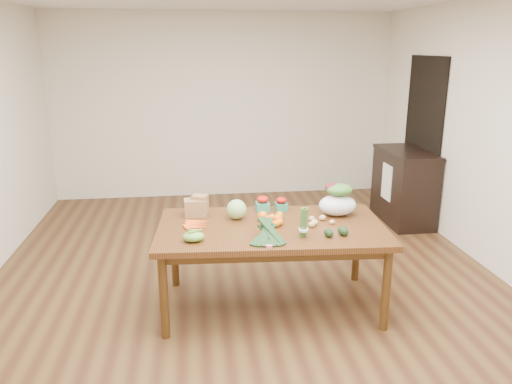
{
  "coord_description": "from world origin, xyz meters",
  "views": [
    {
      "loc": [
        -0.48,
        -4.45,
        2.21
      ],
      "look_at": [
        0.1,
        0.0,
        0.89
      ],
      "focal_mm": 35.0,
      "sensor_mm": 36.0,
      "label": 1
    }
  ],
  "objects": [
    {
      "name": "potato_d",
      "position": [
        0.52,
        -0.47,
        0.77
      ],
      "size": [
        0.05,
        0.05,
        0.05
      ],
      "primitive_type": "ellipsoid",
      "color": "tan",
      "rests_on": "dining_table"
    },
    {
      "name": "orange_a",
      "position": [
        0.1,
        -0.41,
        0.8
      ],
      "size": [
        0.09,
        0.09,
        0.09
      ],
      "primitive_type": "sphere",
      "color": "#E1590D",
      "rests_on": "dining_table"
    },
    {
      "name": "potato_a",
      "position": [
        0.52,
        -0.57,
        0.77
      ],
      "size": [
        0.06,
        0.05,
        0.05
      ],
      "primitive_type": "ellipsoid",
      "color": "#DECE80",
      "rests_on": "dining_table"
    },
    {
      "name": "doorway_dark",
      "position": [
        2.48,
        1.6,
        1.05
      ],
      "size": [
        0.02,
        1.0,
        2.1
      ],
      "primitive_type": "cube",
      "color": "black",
      "rests_on": "floor"
    },
    {
      "name": "salad_bag",
      "position": [
        0.79,
        -0.34,
        0.88
      ],
      "size": [
        0.35,
        0.28,
        0.26
      ],
      "primitive_type": null,
      "rotation": [
        0.0,
        0.0,
        -0.06
      ],
      "color": "silver",
      "rests_on": "dining_table"
    },
    {
      "name": "avocado_b",
      "position": [
        0.69,
        -0.83,
        0.79
      ],
      "size": [
        0.1,
        0.13,
        0.07
      ],
      "primitive_type": "ellipsoid",
      "rotation": [
        0.0,
        0.0,
        0.3
      ],
      "color": "black",
      "rests_on": "dining_table"
    },
    {
      "name": "dining_table",
      "position": [
        0.16,
        -0.53,
        0.38
      ],
      "size": [
        1.97,
        1.18,
        0.75
      ],
      "primitive_type": "cube",
      "rotation": [
        0.0,
        0.0,
        -0.06
      ],
      "color": "#513213",
      "rests_on": "floor"
    },
    {
      "name": "kale_bunch",
      "position": [
        0.07,
        -0.9,
        0.83
      ],
      "size": [
        0.34,
        0.42,
        0.16
      ],
      "primitive_type": null,
      "rotation": [
        0.0,
        0.0,
        -0.06
      ],
      "color": "black",
      "rests_on": "dining_table"
    },
    {
      "name": "strawberry_basket_a",
      "position": [
        0.14,
        -0.12,
        0.8
      ],
      "size": [
        0.13,
        0.13,
        0.11
      ],
      "primitive_type": null,
      "rotation": [
        0.0,
        0.0,
        -0.06
      ],
      "color": "red",
      "rests_on": "dining_table"
    },
    {
      "name": "carrots",
      "position": [
        -0.46,
        -0.45,
        0.76
      ],
      "size": [
        0.23,
        0.23,
        0.03
      ],
      "primitive_type": null,
      "rotation": [
        0.0,
        0.0,
        -0.06
      ],
      "color": "#FB5615",
      "rests_on": "dining_table"
    },
    {
      "name": "room_walls",
      "position": [
        0.0,
        0.0,
        1.35
      ],
      "size": [
        5.02,
        6.02,
        2.7
      ],
      "color": "silver",
      "rests_on": "floor"
    },
    {
      "name": "cabbage",
      "position": [
        -0.12,
        -0.32,
        0.84
      ],
      "size": [
        0.17,
        0.17,
        0.17
      ],
      "primitive_type": "sphere",
      "color": "#9ACE76",
      "rests_on": "dining_table"
    },
    {
      "name": "paper_bag",
      "position": [
        -0.47,
        -0.19,
        0.84
      ],
      "size": [
        0.27,
        0.23,
        0.18
      ],
      "primitive_type": null,
      "rotation": [
        0.0,
        0.0,
        -0.06
      ],
      "color": "brown",
      "rests_on": "dining_table"
    },
    {
      "name": "avocado_a",
      "position": [
        0.57,
        -0.85,
        0.78
      ],
      "size": [
        0.09,
        0.11,
        0.07
      ],
      "primitive_type": "ellipsoid",
      "rotation": [
        0.0,
        0.0,
        0.3
      ],
      "color": "black",
      "rests_on": "dining_table"
    },
    {
      "name": "floor",
      "position": [
        0.0,
        0.0,
        0.0
      ],
      "size": [
        6.0,
        6.0,
        0.0
      ],
      "primitive_type": "plane",
      "color": "brown",
      "rests_on": "ground"
    },
    {
      "name": "asparagus_bundle",
      "position": [
        0.37,
        -0.83,
        0.88
      ],
      "size": [
        0.09,
        0.12,
        0.26
      ],
      "primitive_type": null,
      "rotation": [
        0.15,
        0.0,
        -0.06
      ],
      "color": "#447D39",
      "rests_on": "dining_table"
    },
    {
      "name": "potato_c",
      "position": [
        0.62,
        -0.46,
        0.77
      ],
      "size": [
        0.06,
        0.05,
        0.05
      ],
      "primitive_type": "ellipsoid",
      "color": "tan",
      "rests_on": "dining_table"
    },
    {
      "name": "dish_towel",
      "position": [
        1.96,
        1.4,
        0.55
      ],
      "size": [
        0.02,
        0.28,
        0.45
      ],
      "primitive_type": "cube",
      "color": "white",
      "rests_on": "cabinet"
    },
    {
      "name": "potato_e",
      "position": [
        0.68,
        -0.57,
        0.77
      ],
      "size": [
        0.05,
        0.04,
        0.04
      ],
      "primitive_type": "ellipsoid",
      "color": "#D6C57C",
      "rests_on": "dining_table"
    },
    {
      "name": "cabinet",
      "position": [
        2.22,
        1.45,
        0.47
      ],
      "size": [
        0.52,
        1.02,
        0.94
      ],
      "primitive_type": "cube",
      "color": "black",
      "rests_on": "floor"
    },
    {
      "name": "snap_pea_bag",
      "position": [
        -0.5,
        -0.8,
        0.79
      ],
      "size": [
        0.17,
        0.13,
        0.08
      ],
      "primitive_type": "ellipsoid",
      "color": "#64A638",
      "rests_on": "dining_table"
    },
    {
      "name": "strawberry_basket_b",
      "position": [
        0.32,
        -0.13,
        0.8
      ],
      "size": [
        0.11,
        0.11,
        0.1
      ],
      "primitive_type": null,
      "rotation": [
        0.0,
        0.0,
        -0.06
      ],
      "color": "red",
      "rests_on": "dining_table"
    },
    {
      "name": "potato_b",
      "position": [
        0.49,
        -0.62,
        0.77
      ],
      "size": [
        0.06,
        0.05,
        0.05
      ],
      "primitive_type": "ellipsoid",
      "color": "tan",
      "rests_on": "dining_table"
    },
    {
      "name": "orange_c",
      "position": [
        0.22,
        -0.5,
        0.79
      ],
      "size": [
        0.09,
        0.09,
        0.09
      ],
      "primitive_type": "sphere",
      "color": "orange",
      "rests_on": "dining_table"
    },
    {
      "name": "orange_b",
      "position": [
        0.26,
        -0.37,
        0.78
      ],
      "size": [
        0.07,
        0.07,
        0.07
      ],
      "primitive_type": "sphere",
      "color": "orange",
      "rests_on": "dining_table"
    },
    {
      "name": "mandarin_cluster",
      "position": [
        0.17,
        -0.51,
        0.8
      ],
      "size": [
        0.19,
        0.19,
        0.1
      ],
      "primitive_type": null,
      "rotation": [
        0.0,
        0.0,
        -0.06
      ],
      "color": "orange",
      "rests_on": "dining_table"
    }
  ]
}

